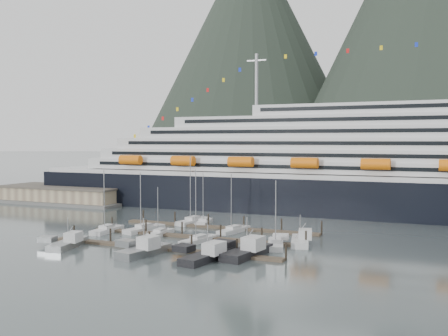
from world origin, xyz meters
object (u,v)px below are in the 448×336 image
(sailboat_b, at_px, (144,229))
(sailboat_d, at_px, (199,240))
(sailboat_c, at_px, (160,233))
(sailboat_e, at_px, (193,222))
(trawler_a, at_px, (67,243))
(trawler_d, at_px, (246,251))
(warehouse, at_px, (65,196))
(sailboat_h, at_px, (276,245))
(trawler_e, at_px, (299,240))
(trawler_b, at_px, (143,250))
(sailboat_g, at_px, (234,231))
(sailboat_f, at_px, (204,223))
(trawler_c, at_px, (207,255))
(sailboat_a, at_px, (107,230))
(cruise_ship, at_px, (395,171))

(sailboat_b, relative_size, sailboat_d, 0.92)
(sailboat_c, bearing_deg, sailboat_e, 0.70)
(trawler_a, bearing_deg, trawler_d, -91.79)
(warehouse, bearing_deg, sailboat_h, -25.59)
(sailboat_h, height_order, trawler_e, sailboat_h)
(sailboat_c, xyz_separation_m, trawler_b, (7.15, -17.78, 0.52))
(sailboat_c, relative_size, sailboat_g, 0.81)
(sailboat_f, distance_m, trawler_b, 35.34)
(sailboat_b, bearing_deg, trawler_a, -179.40)
(sailboat_b, distance_m, trawler_d, 33.36)
(sailboat_h, height_order, trawler_d, sailboat_h)
(sailboat_c, distance_m, trawler_c, 25.48)
(warehouse, relative_size, sailboat_a, 3.19)
(cruise_ship, xyz_separation_m, sailboat_a, (-55.26, -53.80, -11.60))
(trawler_b, xyz_separation_m, trawler_d, (17.21, 6.25, 0.04))
(sailboat_c, bearing_deg, sailboat_g, -55.77)
(sailboat_b, xyz_separation_m, sailboat_d, (16.86, -6.37, -0.01))
(sailboat_d, height_order, sailboat_g, sailboat_d)
(sailboat_a, relative_size, sailboat_h, 1.08)
(sailboat_b, bearing_deg, sailboat_g, -58.35)
(sailboat_e, relative_size, trawler_e, 1.65)
(warehouse, xyz_separation_m, sailboat_e, (58.47, -22.01, -1.79))
(sailboat_c, distance_m, sailboat_d, 11.67)
(warehouse, bearing_deg, trawler_c, -35.45)
(trawler_a, bearing_deg, sailboat_d, -67.91)
(sailboat_f, distance_m, trawler_c, 37.98)
(warehouse, distance_m, sailboat_h, 95.32)
(trawler_b, distance_m, trawler_e, 30.56)
(sailboat_f, bearing_deg, trawler_c, -166.38)
(sailboat_a, distance_m, sailboat_h, 39.19)
(sailboat_b, xyz_separation_m, sailboat_f, (7.85, 14.37, -0.01))
(sailboat_d, distance_m, trawler_c, 15.47)
(sailboat_d, relative_size, trawler_e, 1.45)
(trawler_a, height_order, trawler_c, trawler_c)
(cruise_ship, relative_size, sailboat_g, 15.58)
(sailboat_b, bearing_deg, warehouse, 67.53)
(sailboat_a, height_order, trawler_c, sailboat_a)
(sailboat_b, bearing_deg, trawler_e, -78.95)
(trawler_e, bearing_deg, sailboat_e, 49.82)
(trawler_a, bearing_deg, trawler_c, -100.04)
(sailboat_a, relative_size, trawler_a, 1.23)
(trawler_c, bearing_deg, sailboat_c, 56.32)
(warehouse, height_order, sailboat_c, sailboat_c)
(cruise_ship, distance_m, sailboat_b, 70.11)
(trawler_a, bearing_deg, warehouse, 28.73)
(cruise_ship, bearing_deg, sailboat_h, -106.55)
(sailboat_c, distance_m, sailboat_g, 16.30)
(trawler_e, bearing_deg, trawler_a, 102.24)
(sailboat_e, bearing_deg, sailboat_f, -82.02)
(sailboat_d, bearing_deg, warehouse, 68.62)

